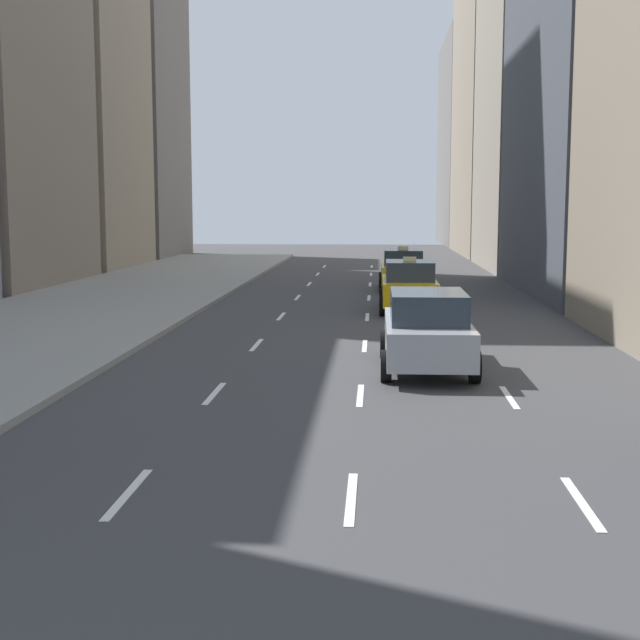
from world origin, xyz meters
name	(u,v)px	position (x,y,z in m)	size (l,w,h in m)	color
sidewalk_left	(86,309)	(-7.00, 27.00, 0.07)	(8.00, 66.00, 0.15)	gray
lane_markings	(366,330)	(2.60, 23.00, 0.01)	(5.72, 56.00, 0.01)	white
building_row_right	(544,64)	(12.00, 48.45, 11.30)	(6.00, 92.62, 31.77)	#4C515B
taxi_lead	(403,269)	(4.00, 35.49, 0.88)	(2.02, 4.40, 1.87)	yellow
taxi_second	(409,286)	(4.00, 27.69, 0.88)	(2.02, 4.40, 1.87)	yellow
sedan_black_near	(427,330)	(4.00, 16.74, 0.89)	(2.02, 4.67, 1.75)	#9EA0A5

